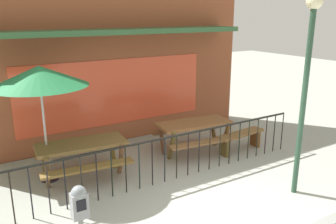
# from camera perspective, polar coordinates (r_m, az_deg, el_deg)

# --- Properties ---
(ground) EXTENTS (40.00, 40.00, 0.00)m
(ground) POSITION_cam_1_polar(r_m,az_deg,el_deg) (6.08, 10.06, -17.65)
(ground) COLOR #9CA096
(pub_storefront) EXTENTS (7.83, 1.39, 4.54)m
(pub_storefront) POSITION_cam_1_polar(r_m,az_deg,el_deg) (9.26, -9.26, 9.12)
(pub_storefront) COLOR #5C2B1C
(pub_storefront) RESTS_ON ground
(patio_fence_front) EXTENTS (6.60, 0.04, 0.97)m
(patio_fence_front) POSITION_cam_1_polar(r_m,az_deg,el_deg) (7.09, 0.45, -6.28)
(patio_fence_front) COLOR black
(patio_fence_front) RESTS_ON ground
(picnic_table_left) EXTENTS (1.92, 1.52, 0.79)m
(picnic_table_left) POSITION_cam_1_polar(r_m,az_deg,el_deg) (7.45, -13.93, -6.07)
(picnic_table_left) COLOR brown
(picnic_table_left) RESTS_ON ground
(picnic_table_right) EXTENTS (1.94, 1.55, 0.79)m
(picnic_table_right) POSITION_cam_1_polar(r_m,az_deg,el_deg) (8.57, 4.26, -2.70)
(picnic_table_right) COLOR brown
(picnic_table_right) RESTS_ON ground
(patio_umbrella) EXTENTS (1.85, 1.85, 2.37)m
(patio_umbrella) POSITION_cam_1_polar(r_m,az_deg,el_deg) (7.13, -20.29, 5.44)
(patio_umbrella) COLOR black
(patio_umbrella) RESTS_ON ground
(patio_bench) EXTENTS (1.42, 0.44, 0.48)m
(patio_bench) POSITION_cam_1_polar(r_m,az_deg,el_deg) (8.88, 11.76, -4.10)
(patio_bench) COLOR brown
(patio_bench) RESTS_ON ground
(parking_meter_near) EXTENTS (0.18, 0.17, 1.53)m
(parking_meter_near) POSITION_cam_1_polar(r_m,az_deg,el_deg) (4.16, -14.16, -15.92)
(parking_meter_near) COLOR gray
(parking_meter_near) RESTS_ON ground
(street_lamp) EXTENTS (0.28, 0.28, 3.67)m
(street_lamp) POSITION_cam_1_polar(r_m,az_deg,el_deg) (6.61, 21.83, 6.78)
(street_lamp) COLOR #294734
(street_lamp) RESTS_ON ground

